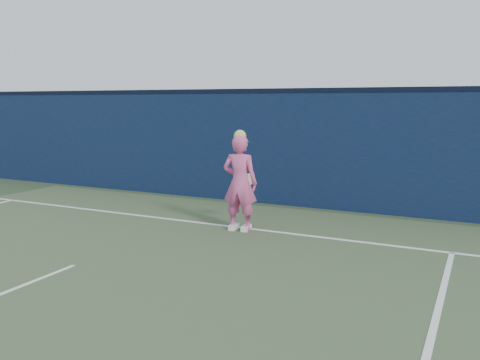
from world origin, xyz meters
The scene contains 5 objects.
ground centered at (0.00, 0.00, 0.00)m, with size 80.00×80.00×0.00m, color #36492D.
backstop_wall centered at (0.00, 6.50, 1.25)m, with size 24.00×0.40×2.50m, color #0B1833.
wall_cap centered at (0.00, 6.50, 2.55)m, with size 24.00×0.42×0.10m, color black.
player centered at (1.24, 3.86, 0.88)m, with size 0.67×0.48×1.82m.
racket centered at (1.17, 4.33, 0.87)m, with size 0.50×0.22×0.28m.
Camera 1 is at (5.16, -4.20, 2.32)m, focal length 38.00 mm.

